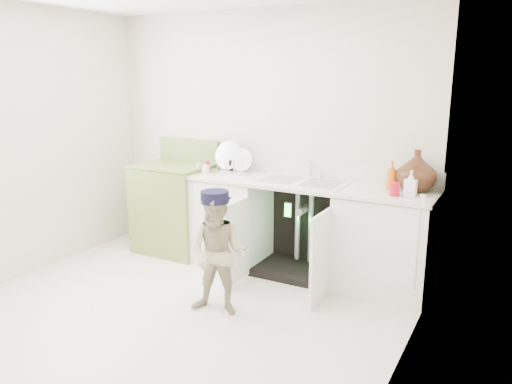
{
  "coord_description": "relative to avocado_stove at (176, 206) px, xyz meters",
  "views": [
    {
      "loc": [
        2.34,
        -2.96,
        1.88
      ],
      "look_at": [
        0.35,
        0.7,
        0.89
      ],
      "focal_mm": 35.0,
      "sensor_mm": 36.0,
      "label": 1
    }
  ],
  "objects": [
    {
      "name": "ground",
      "position": [
        0.9,
        -1.18,
        -0.49
      ],
      "size": [
        3.5,
        3.5,
        0.0
      ],
      "primitive_type": "plane",
      "color": "beige",
      "rests_on": "ground"
    },
    {
      "name": "room_shell",
      "position": [
        0.9,
        -1.18,
        0.76
      ],
      "size": [
        6.0,
        5.5,
        1.26
      ],
      "color": "beige",
      "rests_on": "ground"
    },
    {
      "name": "counter_run",
      "position": [
        1.49,
        0.03,
        -0.01
      ],
      "size": [
        2.44,
        1.02,
        1.25
      ],
      "color": "white",
      "rests_on": "ground"
    },
    {
      "name": "avocado_stove",
      "position": [
        0.0,
        0.0,
        0.0
      ],
      "size": [
        0.76,
        0.65,
        1.18
      ],
      "color": "olive",
      "rests_on": "ground"
    },
    {
      "name": "repair_worker",
      "position": [
        1.21,
        -1.03,
        0.02
      ],
      "size": [
        0.58,
        0.95,
        1.0
      ],
      "rotation": [
        0.0,
        0.0,
        0.21
      ],
      "color": "#BEB388",
      "rests_on": "ground"
    }
  ]
}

